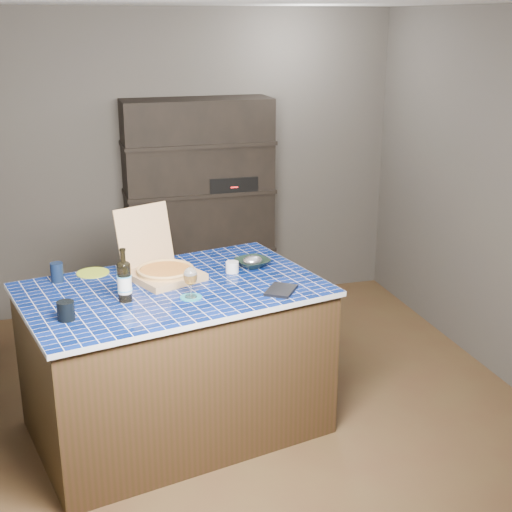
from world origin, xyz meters
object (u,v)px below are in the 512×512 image
object	(u,v)px
kitchen_island	(175,359)
wine_glass	(190,277)
dvd_case	(281,290)
mead_bottle	(124,281)
bowl	(253,263)
pizza_box	(163,269)

from	to	relation	value
kitchen_island	wine_glass	world-z (taller)	wine_glass
wine_glass	dvd_case	size ratio (longest dim) A/B	0.85
mead_bottle	bowl	size ratio (longest dim) A/B	1.48
mead_bottle	dvd_case	distance (m)	0.88
kitchen_island	mead_bottle	size ratio (longest dim) A/B	6.22
kitchen_island	wine_glass	size ratio (longest dim) A/B	10.83
dvd_case	bowl	xyz separation A→B (m)	(-0.04, 0.46, 0.02)
kitchen_island	mead_bottle	world-z (taller)	mead_bottle
pizza_box	mead_bottle	distance (m)	0.41
mead_bottle	dvd_case	world-z (taller)	mead_bottle
pizza_box	dvd_case	distance (m)	0.73
kitchen_island	pizza_box	xyz separation A→B (m)	(-0.02, 0.17, 0.52)
wine_glass	bowl	world-z (taller)	wine_glass
kitchen_island	bowl	xyz separation A→B (m)	(0.54, 0.22, 0.49)
pizza_box	dvd_case	size ratio (longest dim) A/B	2.74
pizza_box	mead_bottle	bearing A→B (deg)	-153.92
pizza_box	mead_bottle	size ratio (longest dim) A/B	1.84
kitchen_island	mead_bottle	bearing A→B (deg)	-167.23
bowl	wine_glass	bearing A→B (deg)	-139.20
pizza_box	mead_bottle	xyz separation A→B (m)	(-0.26, -0.31, 0.06)
pizza_box	dvd_case	bearing A→B (deg)	-57.85
pizza_box	wine_glass	size ratio (longest dim) A/B	3.21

